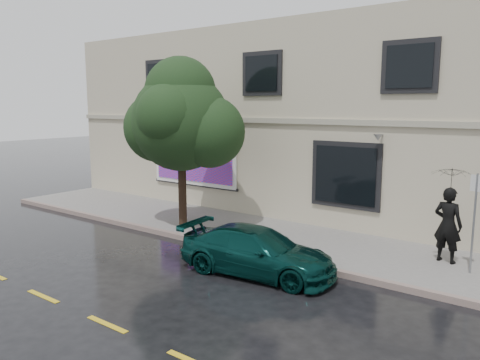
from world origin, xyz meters
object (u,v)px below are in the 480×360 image
Objects in this scene: street_tree at (181,122)px; car at (257,251)px; fire_hydrant at (183,208)px; pedestrian at (448,225)px.

car is at bearing -22.84° from street_tree.
street_tree reaches higher than fire_hydrant.
car reaches higher than fire_hydrant.
car is at bearing -18.77° from fire_hydrant.
pedestrian is at bearing -54.38° from car.
pedestrian reaches higher than car.
pedestrian is 8.60m from fire_hydrant.
pedestrian is 8.31m from street_tree.
fire_hydrant is (-0.76, 0.80, -3.05)m from street_tree.
car is at bearing 52.37° from pedestrian.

